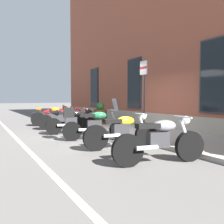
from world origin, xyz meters
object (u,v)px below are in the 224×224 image
(motorcycle_red_sport, at_px, (64,117))
(barrel_planter, at_px, (100,115))
(motorcycle_orange_sport, at_px, (54,114))
(motorcycle_black_sport, at_px, (74,119))
(motorcycle_yellow_naked, at_px, (123,131))
(motorcycle_grey_naked, at_px, (161,140))
(parking_sign, at_px, (144,87))
(motorcycle_green_touring, at_px, (92,123))

(motorcycle_red_sport, height_order, barrel_planter, barrel_planter)
(motorcycle_orange_sport, distance_m, motorcycle_red_sport, 1.69)
(motorcycle_black_sport, height_order, motorcycle_yellow_naked, motorcycle_black_sport)
(motorcycle_grey_naked, bearing_deg, motorcycle_black_sport, -179.43)
(motorcycle_yellow_naked, bearing_deg, barrel_planter, 160.72)
(motorcycle_orange_sport, xyz_separation_m, parking_sign, (5.58, 1.43, 1.15))
(motorcycle_grey_naked, bearing_deg, motorcycle_green_touring, -179.40)
(barrel_planter, bearing_deg, parking_sign, -6.00)
(motorcycle_green_touring, distance_m, motorcycle_yellow_naked, 1.67)
(motorcycle_yellow_naked, height_order, parking_sign, parking_sign)
(motorcycle_orange_sport, relative_size, parking_sign, 0.84)
(barrel_planter, bearing_deg, motorcycle_black_sport, -46.69)
(motorcycle_yellow_naked, relative_size, motorcycle_grey_naked, 1.05)
(motorcycle_red_sport, height_order, motorcycle_grey_naked, motorcycle_red_sport)
(barrel_planter, bearing_deg, motorcycle_yellow_naked, -19.28)
(motorcycle_yellow_naked, distance_m, motorcycle_grey_naked, 1.75)
(motorcycle_green_touring, relative_size, motorcycle_yellow_naked, 0.98)
(parking_sign, bearing_deg, motorcycle_grey_naked, -28.90)
(motorcycle_red_sport, xyz_separation_m, motorcycle_black_sport, (1.55, -0.10, 0.02))
(motorcycle_grey_naked, bearing_deg, motorcycle_yellow_naked, 175.78)
(motorcycle_grey_naked, bearing_deg, motorcycle_orange_sport, 179.54)
(barrel_planter, bearing_deg, motorcycle_red_sport, -80.31)
(motorcycle_orange_sport, distance_m, motorcycle_grey_naked, 8.29)
(motorcycle_orange_sport, bearing_deg, parking_sign, 14.39)
(motorcycle_black_sport, xyz_separation_m, motorcycle_yellow_naked, (3.30, 0.18, -0.09))
(motorcycle_orange_sport, relative_size, motorcycle_red_sport, 1.01)
(motorcycle_red_sport, height_order, motorcycle_yellow_naked, motorcycle_red_sport)
(motorcycle_yellow_naked, bearing_deg, motorcycle_green_touring, -174.33)
(motorcycle_orange_sport, height_order, motorcycle_green_touring, motorcycle_green_touring)
(motorcycle_orange_sport, distance_m, barrel_planter, 2.32)
(motorcycle_black_sport, bearing_deg, motorcycle_grey_naked, 0.57)
(motorcycle_red_sport, height_order, motorcycle_green_touring, motorcycle_green_touring)
(motorcycle_yellow_naked, distance_m, parking_sign, 2.08)
(motorcycle_grey_naked, distance_m, parking_sign, 3.34)
(motorcycle_green_touring, height_order, motorcycle_grey_naked, motorcycle_green_touring)
(motorcycle_red_sport, distance_m, motorcycle_black_sport, 1.56)
(motorcycle_black_sport, distance_m, motorcycle_green_touring, 1.65)
(motorcycle_grey_naked, xyz_separation_m, parking_sign, (-2.71, 1.50, 1.23))
(motorcycle_black_sport, bearing_deg, parking_sign, 33.52)
(motorcycle_red_sport, xyz_separation_m, motorcycle_grey_naked, (6.61, -0.05, -0.06))
(motorcycle_green_touring, bearing_deg, parking_sign, 65.71)
(motorcycle_orange_sport, height_order, parking_sign, parking_sign)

